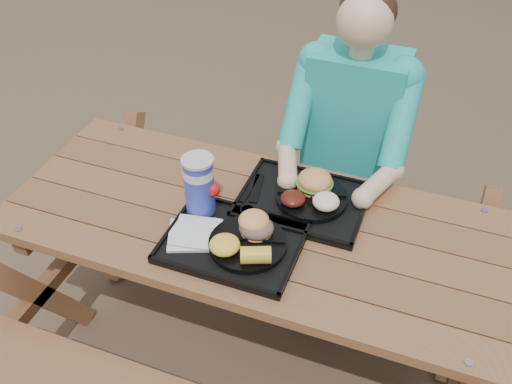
% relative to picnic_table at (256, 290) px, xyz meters
% --- Properties ---
extents(ground, '(60.00, 60.00, 0.00)m').
position_rel_picnic_table_xyz_m(ground, '(0.00, 0.00, -0.38)').
color(ground, '#999999').
rests_on(ground, ground).
extents(picnic_table, '(1.80, 1.49, 0.75)m').
position_rel_picnic_table_xyz_m(picnic_table, '(0.00, 0.00, 0.00)').
color(picnic_table, '#999999').
rests_on(picnic_table, ground).
extents(tray_near, '(0.45, 0.35, 0.02)m').
position_rel_picnic_table_xyz_m(tray_near, '(-0.03, -0.14, 0.39)').
color(tray_near, black).
rests_on(tray_near, picnic_table).
extents(tray_far, '(0.45, 0.35, 0.02)m').
position_rel_picnic_table_xyz_m(tray_far, '(0.13, 0.14, 0.39)').
color(tray_far, black).
rests_on(tray_far, picnic_table).
extents(plate_near, '(0.26, 0.26, 0.02)m').
position_rel_picnic_table_xyz_m(plate_near, '(0.03, -0.15, 0.41)').
color(plate_near, black).
rests_on(plate_near, tray_near).
extents(plate_far, '(0.26, 0.26, 0.02)m').
position_rel_picnic_table_xyz_m(plate_far, '(0.16, 0.15, 0.41)').
color(plate_far, black).
rests_on(plate_far, tray_far).
extents(napkin_stack, '(0.20, 0.20, 0.02)m').
position_rel_picnic_table_xyz_m(napkin_stack, '(-0.17, -0.17, 0.40)').
color(napkin_stack, silver).
rests_on(napkin_stack, tray_near).
extents(soda_cup, '(0.10, 0.10, 0.21)m').
position_rel_picnic_table_xyz_m(soda_cup, '(-0.20, -0.03, 0.50)').
color(soda_cup, '#1726B0').
rests_on(soda_cup, tray_near).
extents(condiment_bbq, '(0.05, 0.05, 0.03)m').
position_rel_picnic_table_xyz_m(condiment_bbq, '(-0.03, -0.01, 0.41)').
color(condiment_bbq, black).
rests_on(condiment_bbq, tray_near).
extents(condiment_mustard, '(0.04, 0.04, 0.03)m').
position_rel_picnic_table_xyz_m(condiment_mustard, '(0.03, -0.02, 0.41)').
color(condiment_mustard, yellow).
rests_on(condiment_mustard, tray_near).
extents(sandwich, '(0.11, 0.11, 0.11)m').
position_rel_picnic_table_xyz_m(sandwich, '(0.04, -0.10, 0.47)').
color(sandwich, '#F6A656').
rests_on(sandwich, plate_near).
extents(mac_cheese, '(0.10, 0.10, 0.05)m').
position_rel_picnic_table_xyz_m(mac_cheese, '(-0.03, -0.21, 0.44)').
color(mac_cheese, yellow).
rests_on(mac_cheese, plate_near).
extents(corn_cob, '(0.13, 0.13, 0.06)m').
position_rel_picnic_table_xyz_m(corn_cob, '(0.08, -0.22, 0.44)').
color(corn_cob, yellow).
rests_on(corn_cob, plate_near).
extents(cutlery_far, '(0.06, 0.17, 0.01)m').
position_rel_picnic_table_xyz_m(cutlery_far, '(-0.05, 0.14, 0.40)').
color(cutlery_far, black).
rests_on(cutlery_far, tray_far).
extents(burger, '(0.13, 0.13, 0.11)m').
position_rel_picnic_table_xyz_m(burger, '(0.15, 0.19, 0.47)').
color(burger, '#E99552').
rests_on(burger, plate_far).
extents(baked_beans, '(0.09, 0.09, 0.04)m').
position_rel_picnic_table_xyz_m(baked_beans, '(0.11, 0.09, 0.44)').
color(baked_beans, '#511810').
rests_on(baked_beans, plate_far).
extents(potato_salad, '(0.09, 0.09, 0.05)m').
position_rel_picnic_table_xyz_m(potato_salad, '(0.22, 0.11, 0.44)').
color(potato_salad, white).
rests_on(potato_salad, plate_far).
extents(diner, '(0.48, 0.84, 1.28)m').
position_rel_picnic_table_xyz_m(diner, '(0.19, 0.62, 0.27)').
color(diner, '#1BC1B2').
rests_on(diner, ground).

